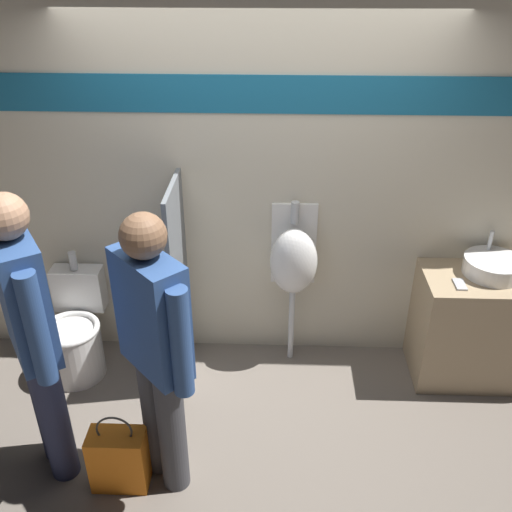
{
  "coord_description": "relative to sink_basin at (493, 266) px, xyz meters",
  "views": [
    {
      "loc": [
        0.12,
        -3.05,
        2.89
      ],
      "look_at": [
        0.0,
        0.17,
        1.05
      ],
      "focal_mm": 40.0,
      "sensor_mm": 36.0,
      "label": 1
    }
  ],
  "objects": [
    {
      "name": "ground_plane",
      "position": [
        -1.62,
        -0.36,
        -0.89
      ],
      "size": [
        16.0,
        16.0,
        0.0
      ],
      "primitive_type": "plane",
      "color": "#70665B"
    },
    {
      "name": "toilet",
      "position": [
        -2.96,
        -0.12,
        -0.6
      ],
      "size": [
        0.43,
        0.59,
        0.89
      ],
      "color": "white",
      "rests_on": "ground_plane"
    },
    {
      "name": "person_with_lanyard",
      "position": [
        -2.12,
        -1.06,
        0.08
      ],
      "size": [
        0.46,
        0.48,
        1.76
      ],
      "rotation": [
        0.0,
        0.0,
        2.33
      ],
      "color": "#3D3D42",
      "rests_on": "ground_plane"
    },
    {
      "name": "person_in_vest",
      "position": [
        -2.8,
        -0.99,
        0.11
      ],
      "size": [
        0.42,
        0.55,
        1.82
      ],
      "rotation": [
        0.0,
        0.0,
        2.15
      ],
      "color": "#282D4C",
      "rests_on": "ground_plane"
    },
    {
      "name": "sink_counter",
      "position": [
        0.05,
        -0.05,
        -0.48
      ],
      "size": [
        1.03,
        0.52,
        0.84
      ],
      "color": "tan",
      "rests_on": "ground_plane"
    },
    {
      "name": "urinal_near_counter",
      "position": [
        -1.36,
        0.09,
        -0.04
      ],
      "size": [
        0.34,
        0.26,
        1.28
      ],
      "color": "silver",
      "rests_on": "ground_plane"
    },
    {
      "name": "divider_near_counter",
      "position": [
        -2.16,
        -0.09,
        -0.15
      ],
      "size": [
        0.03,
        0.59,
        1.5
      ],
      "color": "slate",
      "rests_on": "ground_plane"
    },
    {
      "name": "sink_basin",
      "position": [
        0.0,
        0.0,
        0.0
      ],
      "size": [
        0.4,
        0.4,
        0.26
      ],
      "color": "white",
      "rests_on": "sink_counter"
    },
    {
      "name": "shopping_bag",
      "position": [
        -2.39,
        -1.14,
        -0.69
      ],
      "size": [
        0.33,
        0.18,
        0.54
      ],
      "color": "orange",
      "rests_on": "ground_plane"
    },
    {
      "name": "cell_phone",
      "position": [
        -0.26,
        -0.16,
        -0.05
      ],
      "size": [
        0.07,
        0.14,
        0.01
      ],
      "color": "#B7B7BC",
      "rests_on": "sink_counter"
    },
    {
      "name": "display_wall",
      "position": [
        -1.62,
        0.24,
        0.47
      ],
      "size": [
        4.47,
        0.07,
        2.7
      ],
      "color": "beige",
      "rests_on": "ground_plane"
    }
  ]
}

